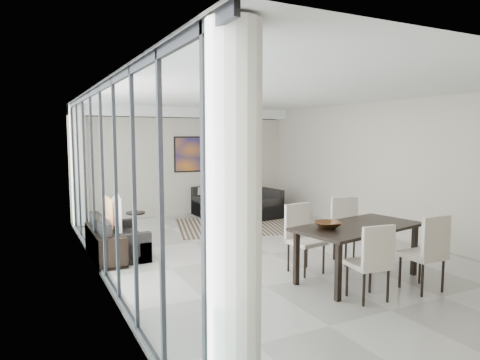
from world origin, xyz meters
TOP-DOWN VIEW (x-y plane):
  - room_shell at (0.46, 0.00)m, footprint 6.00×9.00m
  - window_wall at (-2.86, 0.00)m, footprint 0.37×8.95m
  - soffit at (0.00, 4.30)m, footprint 5.98×0.40m
  - painting at (0.50, 4.47)m, footprint 1.68×0.04m
  - chandelier at (0.30, 2.50)m, footprint 0.66×0.66m
  - rug at (0.59, 2.41)m, footprint 3.39×2.92m
  - coffee_table at (0.95, 2.92)m, footprint 1.03×1.03m
  - bowl_coffee at (0.94, 2.90)m, footprint 0.30×0.30m
  - sofa_main at (1.15, 4.07)m, footprint 2.07×0.85m
  - loveseat at (-2.54, 1.16)m, footprint 0.81×1.44m
  - armchair at (1.59, 3.06)m, footprint 0.95×0.99m
  - side_table at (-1.90, 2.40)m, footprint 0.40×0.40m
  - tv_console at (-2.76, 1.11)m, footprint 0.46×1.65m
  - television at (-2.60, 1.19)m, footprint 0.28×1.04m
  - dining_table at (0.42, -1.81)m, footprint 2.14×1.32m
  - dining_chair_sw at (-0.01, -2.56)m, footprint 0.53×0.53m
  - dining_chair_se at (0.91, -2.66)m, footprint 0.52×0.52m
  - dining_chair_nw at (-0.08, -1.08)m, footprint 0.55×0.55m
  - dining_chair_ne at (0.97, -0.96)m, footprint 0.59×0.59m
  - bowl_dining at (-0.10, -1.74)m, footprint 0.46×0.46m

SIDE VIEW (x-z plane):
  - rug at x=0.59m, z-range 0.00..0.01m
  - coffee_table at x=0.95m, z-range 0.02..0.39m
  - loveseat at x=-2.54m, z-range -0.12..0.61m
  - sofa_main at x=1.15m, z-range -0.12..0.63m
  - armchair at x=1.59m, z-range -0.12..0.63m
  - tv_console at x=-2.76m, z-range 0.00..0.51m
  - side_table at x=-1.90m, z-range 0.09..0.64m
  - bowl_coffee at x=0.94m, z-range 0.36..0.44m
  - dining_chair_sw at x=-0.01m, z-range 0.08..1.11m
  - dining_chair_nw at x=-0.08m, z-range 0.08..1.16m
  - dining_chair_se at x=0.91m, z-range 0.08..1.17m
  - dining_chair_ne at x=0.97m, z-range 0.08..1.18m
  - dining_table at x=0.42m, z-range 0.33..1.17m
  - television at x=-2.60m, z-range 0.51..1.11m
  - bowl_dining at x=-0.10m, z-range 0.83..0.93m
  - room_shell at x=0.46m, z-range 0.00..2.90m
  - window_wall at x=-2.86m, z-range 0.02..2.92m
  - painting at x=0.50m, z-range 1.16..2.14m
  - chandelier at x=0.30m, z-range 2.00..2.71m
  - soffit at x=0.00m, z-range 2.64..2.90m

